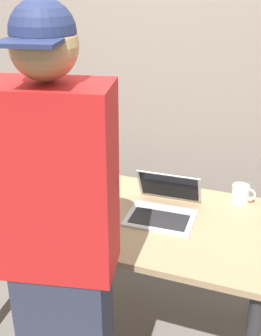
% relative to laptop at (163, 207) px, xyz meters
% --- Properties ---
extents(ground_plane, '(8.00, 8.00, 0.00)m').
position_rel_laptop_xyz_m(ground_plane, '(-0.19, -0.05, -0.79)').
color(ground_plane, slate).
rests_on(ground_plane, ground).
extents(desk, '(1.52, 0.77, 0.75)m').
position_rel_laptop_xyz_m(desk, '(-0.19, -0.05, -0.14)').
color(desk, '#9E8460').
rests_on(desk, ground).
extents(laptop, '(0.34, 0.35, 0.19)m').
position_rel_laptop_xyz_m(laptop, '(0.00, 0.00, 0.00)').
color(laptop, '#B7BABC').
rests_on(laptop, desk).
extents(beer_bottle_amber, '(0.07, 0.07, 0.32)m').
position_rel_laptop_xyz_m(beer_bottle_amber, '(-0.69, 0.18, 0.09)').
color(beer_bottle_amber, brown).
rests_on(beer_bottle_amber, desk).
extents(beer_bottle_green, '(0.06, 0.06, 0.27)m').
position_rel_laptop_xyz_m(beer_bottle_green, '(-0.72, 0.09, 0.06)').
color(beer_bottle_green, '#472B14').
rests_on(beer_bottle_green, desk).
extents(person_figure, '(0.44, 0.34, 1.80)m').
position_rel_laptop_xyz_m(person_figure, '(-0.19, -0.68, 0.13)').
color(person_figure, '#2D3347').
rests_on(person_figure, ground).
extents(coffee_mug, '(0.12, 0.09, 0.10)m').
position_rel_laptop_xyz_m(coffee_mug, '(0.34, 0.25, 0.01)').
color(coffee_mug, white).
rests_on(coffee_mug, desk).
extents(back_wall, '(6.00, 0.10, 2.60)m').
position_rel_laptop_xyz_m(back_wall, '(-0.19, 0.75, 0.51)').
color(back_wall, gray).
rests_on(back_wall, ground).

